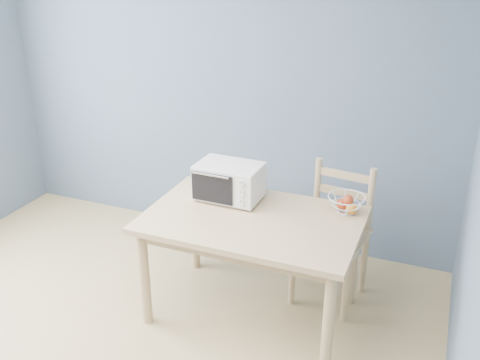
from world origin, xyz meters
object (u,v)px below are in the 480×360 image
at_px(toaster_oven, 227,181).
at_px(dining_chair, 333,236).
at_px(fruit_basket, 347,203).
at_px(dining_table, 252,231).

relative_size(toaster_oven, dining_chair, 0.45).
xyz_separation_m(toaster_oven, fruit_basket, (0.82, 0.11, -0.07)).
xyz_separation_m(fruit_basket, dining_chair, (-0.09, 0.11, -0.33)).
bearing_deg(dining_table, toaster_oven, 143.12).
height_order(toaster_oven, dining_chair, toaster_oven).
bearing_deg(fruit_basket, toaster_oven, -172.57).
bearing_deg(toaster_oven, dining_table, -35.69).
xyz_separation_m(toaster_oven, dining_chair, (0.72, 0.22, -0.40)).
xyz_separation_m(dining_table, fruit_basket, (0.55, 0.31, 0.17)).
distance_m(toaster_oven, dining_chair, 0.86).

